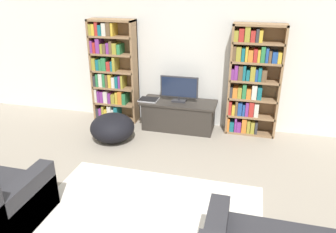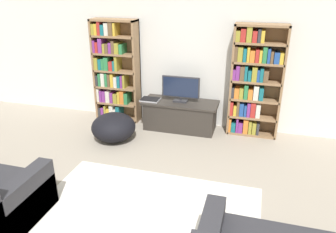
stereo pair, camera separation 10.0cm
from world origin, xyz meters
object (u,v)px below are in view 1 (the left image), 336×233
Objects in this scene: bookshelf_right at (251,81)px; tv_stand at (179,115)px; television at (179,89)px; laptop at (149,100)px; beanbag_ottoman at (112,128)px; bookshelf_left at (112,72)px.

bookshelf_right is 1.37m from tv_stand.
television reaches higher than tv_stand.
tv_stand is 1.99× the size of television.
laptop is 0.46× the size of beanbag_ottoman.
bookshelf_right is 2.56× the size of beanbag_ottoman.
television is at bearing -6.15° from bookshelf_left.
beanbag_ottoman is (-0.95, -0.74, -0.52)m from television.
bookshelf_left reaches higher than beanbag_ottoman.
bookshelf_right is at bearing 6.64° from television.
bookshelf_left is 2.56× the size of beanbag_ottoman.
beanbag_ottoman is at bearing -142.34° from tv_stand.
bookshelf_right reaches higher than television.
bookshelf_right is 1.42× the size of tv_stand.
laptop is (-1.72, -0.22, -0.41)m from bookshelf_right.
television is 0.58m from laptop.
tv_stand is 0.60m from laptop.
bookshelf_right is 2.82× the size of television.
bookshelf_left is 2.48m from bookshelf_right.
tv_stand is 3.95× the size of laptop.
laptop reaches higher than beanbag_ottoman.
bookshelf_left is 2.82× the size of television.
television is at bearing 38.04° from beanbag_ottoman.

